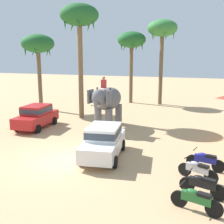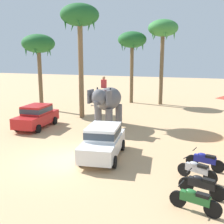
{
  "view_description": "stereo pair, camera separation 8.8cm",
  "coord_description": "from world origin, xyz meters",
  "px_view_note": "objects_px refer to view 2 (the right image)",
  "views": [
    {
      "loc": [
        6.96,
        -11.18,
        5.23
      ],
      "look_at": [
        0.73,
        5.31,
        1.6
      ],
      "focal_mm": 42.95,
      "sensor_mm": 36.0,
      "label": 1
    },
    {
      "loc": [
        7.04,
        -11.15,
        5.23
      ],
      "look_at": [
        0.73,
        5.31,
        1.6
      ],
      "focal_mm": 42.95,
      "sensor_mm": 36.0,
      "label": 2
    }
  ],
  "objects_px": {
    "car_parked_far_side": "(37,115)",
    "palm_tree_leaning_seaward": "(80,19)",
    "motorcycle_nearest_camera": "(195,200)",
    "palm_tree_behind_elephant": "(38,45)",
    "motorcycle_second_in_row": "(202,185)",
    "motorcycle_fourth_in_row": "(205,160)",
    "elephant_with_mahout": "(107,101)",
    "car_sedan_foreground": "(103,140)",
    "palm_tree_near_hut": "(132,42)",
    "palm_tree_left_of_road": "(163,31)",
    "motorcycle_mid_row": "(197,170)"
  },
  "relations": [
    {
      "from": "palm_tree_leaning_seaward",
      "to": "car_parked_far_side",
      "type": "bearing_deg",
      "value": -109.84
    },
    {
      "from": "palm_tree_leaning_seaward",
      "to": "motorcycle_mid_row",
      "type": "bearing_deg",
      "value": -41.91
    },
    {
      "from": "car_parked_far_side",
      "to": "motorcycle_second_in_row",
      "type": "height_order",
      "value": "car_parked_far_side"
    },
    {
      "from": "motorcycle_nearest_camera",
      "to": "palm_tree_near_hut",
      "type": "distance_m",
      "value": 23.48
    },
    {
      "from": "motorcycle_fourth_in_row",
      "to": "motorcycle_mid_row",
      "type": "bearing_deg",
      "value": -102.31
    },
    {
      "from": "motorcycle_mid_row",
      "to": "motorcycle_fourth_in_row",
      "type": "relative_size",
      "value": 0.96
    },
    {
      "from": "motorcycle_second_in_row",
      "to": "palm_tree_near_hut",
      "type": "height_order",
      "value": "palm_tree_near_hut"
    },
    {
      "from": "elephant_with_mahout",
      "to": "palm_tree_left_of_road",
      "type": "xyz_separation_m",
      "value": [
        1.81,
        11.48,
        5.96
      ]
    },
    {
      "from": "motorcycle_nearest_camera",
      "to": "motorcycle_fourth_in_row",
      "type": "distance_m",
      "value": 3.85
    },
    {
      "from": "car_sedan_foreground",
      "to": "motorcycle_second_in_row",
      "type": "distance_m",
      "value": 5.67
    },
    {
      "from": "car_sedan_foreground",
      "to": "palm_tree_leaning_seaward",
      "type": "relative_size",
      "value": 0.45
    },
    {
      "from": "car_parked_far_side",
      "to": "motorcycle_nearest_camera",
      "type": "height_order",
      "value": "car_parked_far_side"
    },
    {
      "from": "motorcycle_nearest_camera",
      "to": "palm_tree_behind_elephant",
      "type": "relative_size",
      "value": 0.24
    },
    {
      "from": "elephant_with_mahout",
      "to": "palm_tree_leaning_seaward",
      "type": "relative_size",
      "value": 0.41
    },
    {
      "from": "motorcycle_second_in_row",
      "to": "palm_tree_near_hut",
      "type": "bearing_deg",
      "value": 114.03
    },
    {
      "from": "elephant_with_mahout",
      "to": "palm_tree_leaning_seaward",
      "type": "distance_m",
      "value": 7.52
    },
    {
      "from": "elephant_with_mahout",
      "to": "motorcycle_nearest_camera",
      "type": "distance_m",
      "value": 11.89
    },
    {
      "from": "motorcycle_nearest_camera",
      "to": "motorcycle_second_in_row",
      "type": "distance_m",
      "value": 1.22
    },
    {
      "from": "motorcycle_second_in_row",
      "to": "motorcycle_fourth_in_row",
      "type": "relative_size",
      "value": 1.0
    },
    {
      "from": "motorcycle_second_in_row",
      "to": "motorcycle_fourth_in_row",
      "type": "xyz_separation_m",
      "value": [
        0.02,
        2.64,
        0.0
      ]
    },
    {
      "from": "motorcycle_nearest_camera",
      "to": "palm_tree_near_hut",
      "type": "relative_size",
      "value": 0.22
    },
    {
      "from": "palm_tree_behind_elephant",
      "to": "palm_tree_near_hut",
      "type": "distance_m",
      "value": 10.28
    },
    {
      "from": "palm_tree_near_hut",
      "to": "palm_tree_left_of_road",
      "type": "bearing_deg",
      "value": 1.1
    },
    {
      "from": "car_sedan_foreground",
      "to": "elephant_with_mahout",
      "type": "bearing_deg",
      "value": 109.84
    },
    {
      "from": "motorcycle_second_in_row",
      "to": "palm_tree_behind_elephant",
      "type": "xyz_separation_m",
      "value": [
        -16.15,
        12.55,
        5.87
      ]
    },
    {
      "from": "motorcycle_nearest_camera",
      "to": "motorcycle_fourth_in_row",
      "type": "relative_size",
      "value": 1.0
    },
    {
      "from": "car_parked_far_side",
      "to": "palm_tree_left_of_road",
      "type": "xyz_separation_m",
      "value": [
        6.75,
        13.45,
        7.02
      ]
    },
    {
      "from": "car_sedan_foreground",
      "to": "palm_tree_behind_elephant",
      "type": "distance_m",
      "value": 15.92
    },
    {
      "from": "car_sedan_foreground",
      "to": "elephant_with_mahout",
      "type": "relative_size",
      "value": 1.11
    },
    {
      "from": "palm_tree_behind_elephant",
      "to": "palm_tree_near_hut",
      "type": "relative_size",
      "value": 0.92
    },
    {
      "from": "palm_tree_left_of_road",
      "to": "palm_tree_leaning_seaward",
      "type": "distance_m",
      "value": 10.49
    },
    {
      "from": "palm_tree_behind_elephant",
      "to": "palm_tree_left_of_road",
      "type": "distance_m",
      "value": 13.06
    },
    {
      "from": "motorcycle_mid_row",
      "to": "palm_tree_near_hut",
      "type": "height_order",
      "value": "palm_tree_near_hut"
    },
    {
      "from": "palm_tree_left_of_road",
      "to": "car_parked_far_side",
      "type": "bearing_deg",
      "value": -116.64
    },
    {
      "from": "elephant_with_mahout",
      "to": "motorcycle_fourth_in_row",
      "type": "xyz_separation_m",
      "value": [
        7.2,
        -5.62,
        -1.53
      ]
    },
    {
      "from": "motorcycle_mid_row",
      "to": "palm_tree_near_hut",
      "type": "relative_size",
      "value": 0.21
    },
    {
      "from": "car_sedan_foreground",
      "to": "palm_tree_left_of_road",
      "type": "relative_size",
      "value": 0.47
    },
    {
      "from": "palm_tree_behind_elephant",
      "to": "elephant_with_mahout",
      "type": "bearing_deg",
      "value": -25.54
    },
    {
      "from": "car_parked_far_side",
      "to": "palm_tree_leaning_seaward",
      "type": "xyz_separation_m",
      "value": [
        1.56,
        4.33,
        7.35
      ]
    },
    {
      "from": "car_sedan_foreground",
      "to": "motorcycle_fourth_in_row",
      "type": "height_order",
      "value": "car_sedan_foreground"
    },
    {
      "from": "car_sedan_foreground",
      "to": "car_parked_far_side",
      "type": "bearing_deg",
      "value": 151.47
    },
    {
      "from": "palm_tree_behind_elephant",
      "to": "palm_tree_left_of_road",
      "type": "xyz_separation_m",
      "value": [
        10.78,
        7.19,
        1.62
      ]
    },
    {
      "from": "motorcycle_mid_row",
      "to": "motorcycle_nearest_camera",
      "type": "bearing_deg",
      "value": -87.75
    },
    {
      "from": "elephant_with_mahout",
      "to": "motorcycle_nearest_camera",
      "type": "xyz_separation_m",
      "value": [
        7.02,
        -9.47,
        -1.53
      ]
    },
    {
      "from": "palm_tree_leaning_seaward",
      "to": "motorcycle_second_in_row",
      "type": "bearing_deg",
      "value": -45.16
    },
    {
      "from": "car_sedan_foreground",
      "to": "palm_tree_leaning_seaward",
      "type": "height_order",
      "value": "palm_tree_leaning_seaward"
    },
    {
      "from": "motorcycle_second_in_row",
      "to": "motorcycle_fourth_in_row",
      "type": "height_order",
      "value": "same"
    },
    {
      "from": "motorcycle_mid_row",
      "to": "palm_tree_behind_elephant",
      "type": "distance_m",
      "value": 20.29
    },
    {
      "from": "car_sedan_foreground",
      "to": "motorcycle_fourth_in_row",
      "type": "relative_size",
      "value": 2.44
    },
    {
      "from": "elephant_with_mahout",
      "to": "palm_tree_left_of_road",
      "type": "relative_size",
      "value": 0.43
    }
  ]
}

